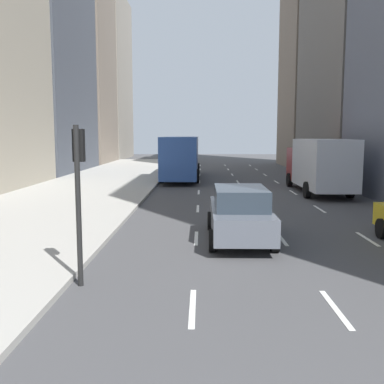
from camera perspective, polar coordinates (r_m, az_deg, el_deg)
The scene contains 6 objects.
sidewalk_left at distance 28.54m, azimuth -12.92°, elevation 0.41°, with size 8.00×66.00×0.15m, color #ADAAA3.
lane_markings at distance 23.86m, azimuth 7.55°, elevation -0.95°, with size 5.72×56.00×0.01m.
sedan_black_near at distance 14.47m, azimuth 6.09°, elevation -2.71°, with size 2.02×4.89×1.74m.
city_bus at distance 34.85m, azimuth -1.38°, elevation 4.62°, with size 2.80×11.61×3.25m.
box_truck at distance 27.16m, azimuth 15.82°, elevation 3.44°, with size 2.58×8.40×3.15m.
traffic_light_pole at distance 10.24m, azimuth -14.20°, elevation 1.60°, with size 0.24×0.42×3.60m.
Camera 1 is at (-0.03, -0.47, 3.38)m, focal length 42.00 mm.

